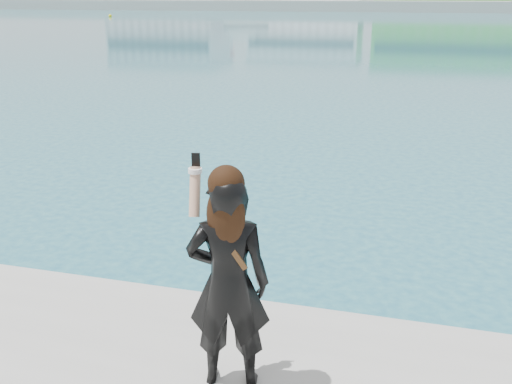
# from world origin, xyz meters

# --- Properties ---
(far_quay) EXTENTS (320.00, 40.00, 2.00)m
(far_quay) POSITION_xyz_m (0.00, 130.00, 1.00)
(far_quay) COLOR #9E9E99
(far_quay) RESTS_ON ground
(motor_yacht) EXTENTS (16.61, 8.72, 7.47)m
(motor_yacht) POSITION_xyz_m (-31.90, 114.95, 2.10)
(motor_yacht) COLOR white
(motor_yacht) RESTS_ON ground
(buoy_far) EXTENTS (0.50, 0.50, 0.50)m
(buoy_far) POSITION_xyz_m (-42.93, 77.59, 0.00)
(buoy_far) COLOR yellow
(buoy_far) RESTS_ON ground
(woman) EXTENTS (0.62, 0.47, 1.61)m
(woman) POSITION_xyz_m (0.79, -0.13, 1.61)
(woman) COLOR black
(woman) RESTS_ON near_quay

